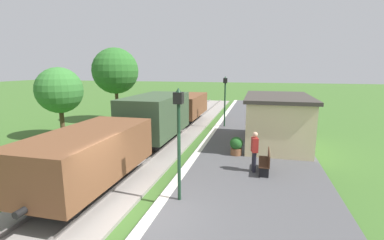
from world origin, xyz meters
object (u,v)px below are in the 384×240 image
(person_waiting, at_px, (254,150))
(lamp_post_near, at_px, (179,124))
(bench_near_hut, at_px, (266,161))
(freight_train, at_px, (156,121))
(potted_planter, at_px, (236,146))
(lamp_post_far, at_px, (225,92))
(tree_field_left, at_px, (115,71))
(station_hut, at_px, (277,120))
(tree_trackside_far, at_px, (59,90))

(person_waiting, distance_m, lamp_post_near, 4.24)
(bench_near_hut, bearing_deg, freight_train, 150.76)
(potted_planter, bearing_deg, lamp_post_far, 102.06)
(person_waiting, distance_m, tree_field_left, 15.35)
(bench_near_hut, bearing_deg, station_hut, 82.10)
(freight_train, xyz_separation_m, lamp_post_near, (3.35, -6.62, 1.30))
(person_waiting, bearing_deg, bench_near_hut, 170.87)
(potted_planter, distance_m, tree_trackside_far, 11.83)
(freight_train, xyz_separation_m, potted_planter, (4.77, -1.39, -0.78))
(lamp_post_near, height_order, tree_field_left, tree_field_left)
(station_hut, xyz_separation_m, lamp_post_far, (-3.45, 4.10, 1.15))
(lamp_post_far, bearing_deg, station_hut, -49.89)
(freight_train, distance_m, potted_planter, 5.03)
(station_hut, xyz_separation_m, lamp_post_near, (-3.45, -7.80, 1.15))
(station_hut, relative_size, tree_trackside_far, 1.26)
(station_hut, relative_size, bench_near_hut, 3.87)
(person_waiting, height_order, lamp_post_far, lamp_post_far)
(freight_train, bearing_deg, station_hut, 9.86)
(lamp_post_near, bearing_deg, station_hut, 66.12)
(bench_near_hut, bearing_deg, person_waiting, -176.81)
(tree_trackside_far, distance_m, tree_field_left, 5.97)
(person_waiting, xyz_separation_m, lamp_post_near, (-2.33, -3.14, 1.62))
(potted_planter, bearing_deg, bench_near_hut, -56.00)
(freight_train, bearing_deg, tree_trackside_far, 177.32)
(potted_planter, height_order, lamp_post_near, lamp_post_near)
(station_hut, bearing_deg, tree_field_left, 158.76)
(lamp_post_near, bearing_deg, person_waiting, 53.42)
(potted_planter, height_order, tree_trackside_far, tree_trackside_far)
(freight_train, height_order, tree_field_left, tree_field_left)
(person_waiting, bearing_deg, potted_planter, -78.74)
(lamp_post_far, distance_m, tree_field_left, 9.40)
(tree_trackside_far, relative_size, tree_field_left, 0.74)
(potted_planter, height_order, tree_field_left, tree_field_left)
(tree_trackside_far, bearing_deg, tree_field_left, 82.28)
(person_waiting, height_order, tree_trackside_far, tree_trackside_far)
(lamp_post_near, relative_size, tree_field_left, 0.60)
(station_hut, height_order, lamp_post_near, lamp_post_near)
(lamp_post_near, bearing_deg, tree_field_left, 125.99)
(person_waiting, relative_size, tree_field_left, 0.28)
(lamp_post_near, relative_size, tree_trackside_far, 0.81)
(freight_train, relative_size, station_hut, 3.34)
(lamp_post_far, bearing_deg, person_waiting, -75.07)
(freight_train, height_order, bench_near_hut, freight_train)
(bench_near_hut, xyz_separation_m, tree_trackside_far, (-12.84, 3.76, 2.39))
(lamp_post_far, relative_size, tree_field_left, 0.60)
(potted_planter, bearing_deg, freight_train, 163.72)
(station_hut, height_order, tree_trackside_far, tree_trackside_far)
(freight_train, xyz_separation_m, lamp_post_far, (3.35, 5.28, 1.30))
(bench_near_hut, distance_m, lamp_post_near, 4.72)
(person_waiting, bearing_deg, station_hut, -115.84)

